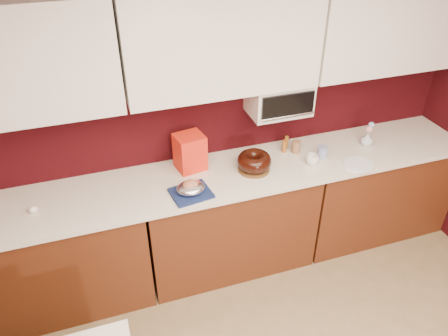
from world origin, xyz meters
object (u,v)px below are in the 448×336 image
object	(u,v)px
pandoro_box	(190,152)
flower_vase	(367,138)
foil_ham_nest	(191,188)
blue_jar	(322,152)
bundt_cake	(254,161)
coffee_mug	(312,159)
toaster_oven	(279,97)

from	to	relation	value
pandoro_box	flower_vase	distance (m)	1.46
foil_ham_nest	blue_jar	world-z (taller)	blue_jar
pandoro_box	flower_vase	bearing A→B (deg)	-14.95
foil_ham_nest	bundt_cake	bearing A→B (deg)	15.03
pandoro_box	coffee_mug	world-z (taller)	pandoro_box
pandoro_box	flower_vase	world-z (taller)	pandoro_box
coffee_mug	toaster_oven	bearing A→B (deg)	127.88
toaster_oven	foil_ham_nest	bearing A→B (deg)	-156.92
toaster_oven	bundt_cake	bearing A→B (deg)	-143.11
foil_ham_nest	coffee_mug	xyz separation A→B (m)	(0.98, 0.08, -0.01)
toaster_oven	flower_vase	world-z (taller)	toaster_oven
toaster_oven	coffee_mug	xyz separation A→B (m)	(0.20, -0.25, -0.43)
blue_jar	toaster_oven	bearing A→B (deg)	149.00
bundt_cake	pandoro_box	xyz separation A→B (m)	(-0.44, 0.18, 0.06)
toaster_oven	blue_jar	xyz separation A→B (m)	(0.32, -0.19, -0.43)
foil_ham_nest	blue_jar	bearing A→B (deg)	7.31
bundt_cake	flower_vase	world-z (taller)	bundt_cake
toaster_oven	bundt_cake	world-z (taller)	toaster_oven
pandoro_box	toaster_oven	bearing A→B (deg)	-8.93
bundt_cake	pandoro_box	distance (m)	0.48
coffee_mug	pandoro_box	bearing A→B (deg)	164.78
coffee_mug	blue_jar	size ratio (longest dim) A/B	1.00
bundt_cake	flower_vase	distance (m)	1.01
pandoro_box	coffee_mug	xyz separation A→B (m)	(0.90, -0.24, -0.09)
flower_vase	toaster_oven	bearing A→B (deg)	169.38
foil_ham_nest	coffee_mug	bearing A→B (deg)	4.60
blue_jar	flower_vase	bearing A→B (deg)	6.62
pandoro_box	coffee_mug	distance (m)	0.93
flower_vase	coffee_mug	bearing A→B (deg)	-168.54
toaster_oven	flower_vase	size ratio (longest dim) A/B	3.73
foil_ham_nest	pandoro_box	xyz separation A→B (m)	(0.08, 0.32, 0.08)
toaster_oven	flower_vase	bearing A→B (deg)	-10.62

